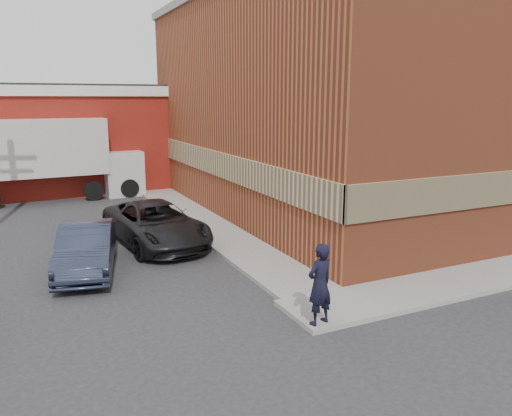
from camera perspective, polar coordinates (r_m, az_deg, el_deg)
name	(u,v)px	position (r m, az deg, el deg)	size (l,w,h in m)	color
ground	(292,301)	(12.53, 4.09, -10.58)	(90.00, 90.00, 0.00)	#28282B
brick_building	(359,103)	(23.74, 11.70, 11.67)	(14.25, 18.25, 9.36)	#974427
sidewalk_west	(197,219)	(20.62, -6.76, -1.22)	(1.80, 18.00, 0.12)	gray
warehouse	(13,138)	(30.10, -26.01, 7.22)	(16.30, 8.30, 5.60)	maroon
man	(320,284)	(10.83, 7.30, -8.62)	(0.66, 0.43, 1.80)	black
sedan	(86,249)	(15.11, -18.83, -4.42)	(1.45, 4.16, 1.37)	#293045
suv_a	(156,224)	(17.28, -11.40, -1.79)	(2.39, 5.19, 1.44)	black
box_truck	(56,153)	(26.23, -21.92, 5.81)	(8.10, 2.74, 3.95)	beige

